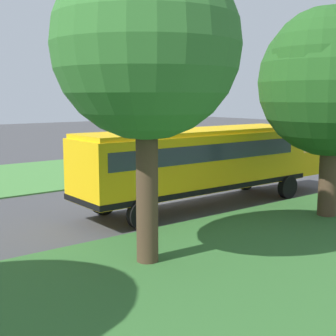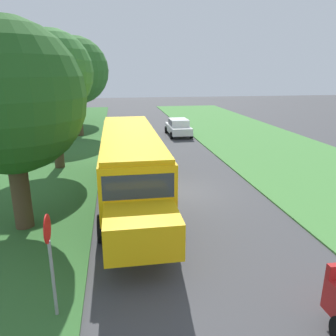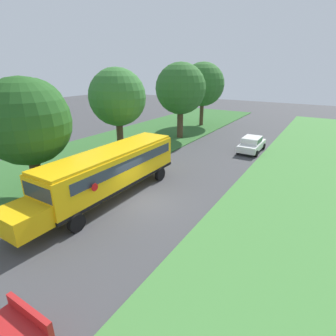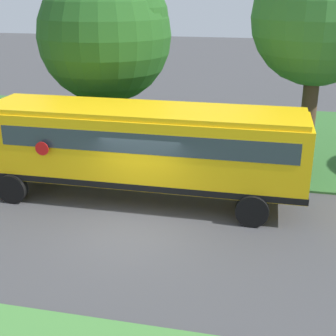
# 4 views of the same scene
# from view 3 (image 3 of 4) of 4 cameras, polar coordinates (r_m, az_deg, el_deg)

# --- Properties ---
(ground_plane) EXTENTS (120.00, 120.00, 0.00)m
(ground_plane) POSITION_cam_3_polar(r_m,az_deg,el_deg) (16.92, -5.12, -7.41)
(ground_plane) COLOR #424244
(grass_verge) EXTENTS (12.00, 80.00, 0.08)m
(grass_verge) POSITION_cam_3_polar(r_m,az_deg,el_deg) (23.82, -24.84, -0.67)
(grass_verge) COLOR #33662D
(grass_verge) RESTS_ON ground
(grass_far_side) EXTENTS (10.00, 80.00, 0.07)m
(grass_far_side) POSITION_cam_3_polar(r_m,az_deg,el_deg) (14.26, 26.64, -15.57)
(grass_far_side) COLOR #47843D
(grass_far_side) RESTS_ON ground
(school_bus) EXTENTS (2.84, 12.42, 3.16)m
(school_bus) POSITION_cam_3_polar(r_m,az_deg,el_deg) (17.20, -12.64, -0.33)
(school_bus) COLOR yellow
(school_bus) RESTS_ON ground
(car_white_nearest) EXTENTS (2.02, 4.40, 1.56)m
(car_white_nearest) POSITION_cam_3_polar(r_m,az_deg,el_deg) (28.01, 17.76, 5.12)
(car_white_nearest) COLOR silver
(car_white_nearest) RESTS_ON ground
(oak_tree_beside_bus) EXTENTS (5.33, 5.33, 7.62)m
(oak_tree_beside_bus) POSITION_cam_3_polar(r_m,az_deg,el_deg) (18.35, -28.09, 9.40)
(oak_tree_beside_bus) COLOR #4C3826
(oak_tree_beside_bus) RESTS_ON ground
(oak_tree_roadside_mid) EXTENTS (4.81, 4.81, 8.14)m
(oak_tree_roadside_mid) POSITION_cam_3_polar(r_m,az_deg,el_deg) (23.27, -11.10, 15.27)
(oak_tree_roadside_mid) COLOR #4C3826
(oak_tree_roadside_mid) RESTS_ON ground
(oak_tree_far_end) EXTENTS (5.84, 5.84, 8.75)m
(oak_tree_far_end) POSITION_cam_3_polar(r_m,az_deg,el_deg) (31.48, 2.62, 16.90)
(oak_tree_far_end) COLOR #4C3826
(oak_tree_far_end) RESTS_ON ground
(oak_tree_across_road) EXTENTS (6.07, 6.07, 8.93)m
(oak_tree_across_road) POSITION_cam_3_polar(r_m,az_deg,el_deg) (39.49, 7.44, 17.65)
(oak_tree_across_road) COLOR #4C3826
(oak_tree_across_road) RESTS_ON ground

